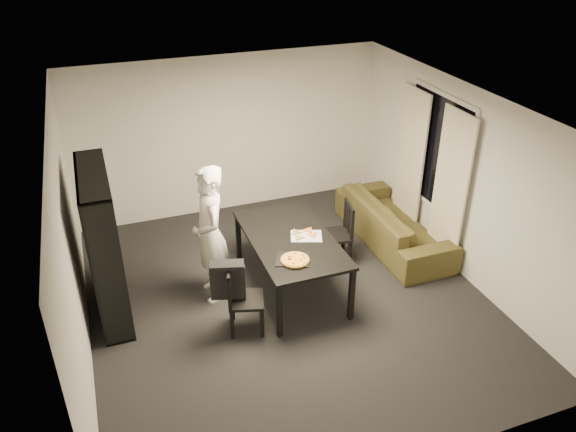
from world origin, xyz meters
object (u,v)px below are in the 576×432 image
object	(u,v)px
chair_right	(341,229)
sofa	(393,223)
pepperoni_pizza	(295,260)
bookshelf	(104,245)
chair_left	(239,295)
person	(210,235)
dining_table	(291,242)
baking_tray	(293,259)

from	to	relation	value
chair_right	sofa	distance (m)	1.02
pepperoni_pizza	bookshelf	bearing A→B (deg)	156.87
chair_left	pepperoni_pizza	bearing A→B (deg)	-70.51
chair_right	person	world-z (taller)	person
person	pepperoni_pizza	distance (m)	1.15
dining_table	pepperoni_pizza	xyz separation A→B (m)	(-0.15, -0.55, 0.10)
person	chair_right	bearing A→B (deg)	94.01
chair_left	chair_right	world-z (taller)	chair_right
chair_right	person	distance (m)	1.95
person	sofa	distance (m)	2.97
dining_table	chair_right	world-z (taller)	chair_right
dining_table	chair_right	size ratio (longest dim) A/B	2.02
dining_table	chair_right	distance (m)	0.98
baking_tray	dining_table	bearing A→B (deg)	72.23
person	sofa	bearing A→B (deg)	96.68
dining_table	chair_right	bearing A→B (deg)	21.24
person	baking_tray	xyz separation A→B (m)	(0.85, -0.70, -0.13)
bookshelf	dining_table	size ratio (longest dim) A/B	1.01
bookshelf	pepperoni_pizza	distance (m)	2.33
chair_right	baking_tray	size ratio (longest dim) A/B	2.33
chair_left	baking_tray	bearing A→B (deg)	-66.95
person	pepperoni_pizza	xyz separation A→B (m)	(0.86, -0.75, -0.11)
chair_right	chair_left	bearing A→B (deg)	-51.88
bookshelf	dining_table	bearing A→B (deg)	-9.12
chair_left	dining_table	bearing A→B (deg)	-39.95
dining_table	pepperoni_pizza	distance (m)	0.57
pepperoni_pizza	sofa	xyz separation A→B (m)	(2.02, 1.11, -0.48)
baking_tray	sofa	size ratio (longest dim) A/B	0.17
bookshelf	dining_table	distance (m)	2.33
person	baking_tray	distance (m)	1.11
bookshelf	person	world-z (taller)	bookshelf
person	sofa	world-z (taller)	person
dining_table	pepperoni_pizza	world-z (taller)	pepperoni_pizza
chair_left	chair_right	xyz separation A→B (m)	(1.77, 0.94, 0.02)
chair_right	sofa	xyz separation A→B (m)	(0.98, 0.21, -0.20)
chair_right	baking_tray	bearing A→B (deg)	-40.90
pepperoni_pizza	chair_right	bearing A→B (deg)	40.63
bookshelf	chair_left	xyz separation A→B (m)	(1.41, -0.96, -0.44)
chair_left	sofa	world-z (taller)	chair_left
dining_table	pepperoni_pizza	size ratio (longest dim) A/B	5.38
dining_table	chair_right	xyz separation A→B (m)	(0.89, 0.35, -0.18)
dining_table	chair_left	distance (m)	1.08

